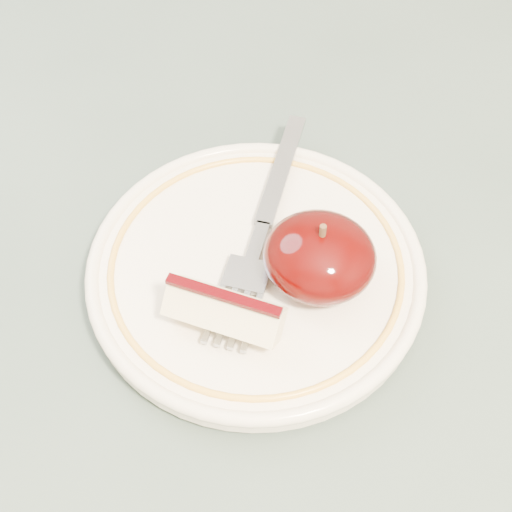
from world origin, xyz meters
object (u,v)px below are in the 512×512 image
(table, at_px, (299,339))
(plate, at_px, (256,269))
(apple_half, at_px, (320,257))
(fork, at_px, (263,226))

(table, relative_size, plate, 4.22)
(apple_half, xyz_separation_m, fork, (-0.04, 0.03, -0.02))
(plate, height_order, fork, fork)
(apple_half, height_order, fork, apple_half)
(table, xyz_separation_m, apple_half, (0.01, -0.01, 0.13))
(table, height_order, plate, plate)
(fork, bearing_deg, plate, -174.31)
(plate, height_order, apple_half, apple_half)
(table, bearing_deg, plate, -151.51)
(table, distance_m, apple_half, 0.13)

